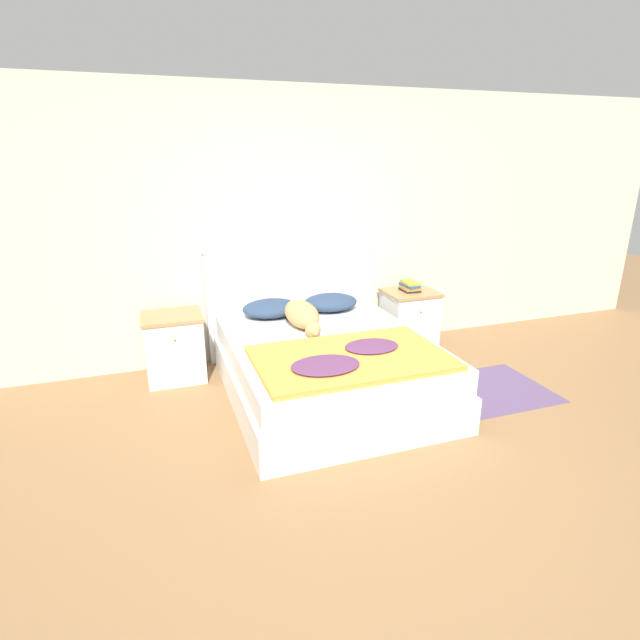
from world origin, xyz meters
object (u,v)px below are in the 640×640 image
at_px(pillow_right, 330,302).
at_px(book_stack, 410,286).
at_px(bed, 328,367).
at_px(pillow_left, 271,308).
at_px(nightstand_left, 174,347).
at_px(dog, 302,315).
at_px(nightstand_right, 409,319).

bearing_deg(pillow_right, book_stack, 2.56).
bearing_deg(bed, pillow_left, 112.00).
xyz_separation_m(nightstand_left, dog, (1.09, -0.38, 0.30)).
relative_size(dog, book_stack, 3.48).
height_order(pillow_left, pillow_right, same).
xyz_separation_m(pillow_left, dog, (0.19, -0.36, 0.02)).
bearing_deg(nightstand_right, dog, -163.41).
xyz_separation_m(nightstand_left, pillow_left, (0.89, -0.03, 0.28)).
relative_size(bed, book_stack, 8.87).
bearing_deg(pillow_left, dog, -61.40).
relative_size(nightstand_right, pillow_left, 1.14).
distance_m(nightstand_right, book_stack, 0.35).
distance_m(bed, pillow_right, 0.86).
height_order(bed, nightstand_right, nightstand_right).
distance_m(nightstand_right, pillow_left, 1.51).
bearing_deg(pillow_right, bed, -112.00).
bearing_deg(book_stack, pillow_right, -177.44).
distance_m(nightstand_left, book_stack, 2.40).
height_order(bed, pillow_right, pillow_right).
bearing_deg(nightstand_left, pillow_left, -1.72).
height_order(nightstand_right, book_stack, book_stack).
bearing_deg(pillow_right, nightstand_right, 1.72).
distance_m(pillow_right, book_stack, 0.89).
height_order(nightstand_right, pillow_left, pillow_left).
xyz_separation_m(nightstand_right, book_stack, (-0.00, 0.01, 0.35)).
distance_m(pillow_left, book_stack, 1.48).
distance_m(nightstand_left, pillow_right, 1.51).
height_order(nightstand_left, nightstand_right, same).
xyz_separation_m(bed, pillow_right, (0.30, 0.73, 0.33)).
xyz_separation_m(nightstand_right, pillow_right, (-0.89, -0.03, 0.28)).
relative_size(pillow_right, dog, 0.69).
bearing_deg(nightstand_right, book_stack, 109.42).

